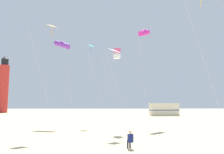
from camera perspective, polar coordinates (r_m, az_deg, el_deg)
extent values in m
cube|color=navy|center=(14.53, 4.85, -15.66)|extent=(0.38, 0.29, 0.52)
sphere|color=#D8A87F|center=(14.48, 4.84, -14.17)|extent=(0.20, 0.20, 0.20)
cylinder|color=#2D2D38|center=(14.76, 4.94, -16.46)|extent=(0.20, 0.38, 0.13)
cylinder|color=#2D2D38|center=(14.95, 4.74, -17.23)|extent=(0.11, 0.11, 0.42)
cylinder|color=#2D2D38|center=(14.71, 4.32, -16.50)|extent=(0.20, 0.38, 0.13)
cylinder|color=#2D2D38|center=(14.91, 4.13, -17.27)|extent=(0.11, 0.11, 0.42)
cylinder|color=silver|center=(20.54, -18.06, 0.23)|extent=(3.46, 0.69, 10.62)
cube|color=orange|center=(23.28, -15.52, 12.79)|extent=(1.22, 1.22, 0.40)
cylinder|color=orange|center=(23.07, -15.57, 11.26)|extent=(0.04, 0.04, 1.10)
cylinder|color=silver|center=(19.90, 1.68, -3.52)|extent=(2.61, 0.70, 8.11)
cube|color=white|center=(21.78, 0.55, 6.99)|extent=(1.22, 1.22, 0.40)
cylinder|color=white|center=(21.63, 0.55, 5.32)|extent=(0.04, 0.04, 1.10)
cylinder|color=silver|center=(23.16, -0.46, -3.50)|extent=(2.12, 1.56, 8.49)
cube|color=#E54C8C|center=(24.91, 1.29, 6.97)|extent=(0.82, 0.82, 0.44)
cube|color=white|center=(24.76, 1.29, 5.39)|extent=(0.82, 0.82, 0.44)
cylinder|color=silver|center=(29.41, -11.20, -1.70)|extent=(1.29, 2.38, 10.90)
cylinder|color=purple|center=(31.18, -12.94, 8.24)|extent=(2.53, 1.80, 1.48)
sphere|color=purple|center=(31.22, -12.93, 8.50)|extent=(0.76, 0.76, 0.76)
cylinder|color=silver|center=(17.67, 22.91, 3.91)|extent=(2.75, 1.26, 12.08)
cylinder|color=yellow|center=(20.71, 22.21, 17.99)|extent=(0.04, 0.04, 1.10)
cylinder|color=silver|center=(28.53, -4.05, -1.65)|extent=(3.14, 1.84, 10.92)
cube|color=#1EB2D1|center=(31.08, -5.53, 8.18)|extent=(1.22, 1.22, 0.40)
cylinder|color=#1EB2D1|center=(30.91, -5.55, 7.02)|extent=(0.04, 0.04, 1.10)
cylinder|color=silver|center=(29.02, 8.04, -0.10)|extent=(1.08, 0.80, 12.52)
cylinder|color=#D826A5|center=(30.94, 8.42, 11.37)|extent=(2.04, 2.42, 1.48)
sphere|color=#D826A5|center=(30.99, 8.41, 11.63)|extent=(0.76, 0.76, 0.76)
cylinder|color=red|center=(71.67, -26.57, -2.77)|extent=(2.80, 2.80, 14.00)
cylinder|color=black|center=(72.55, -26.24, 3.46)|extent=(2.00, 2.00, 1.80)
cone|color=black|center=(72.79, -26.18, 4.55)|extent=(2.20, 2.20, 1.00)
cube|color=beige|center=(51.53, 13.44, -8.26)|extent=(6.54, 2.72, 2.80)
cube|color=#4C608C|center=(51.53, 13.45, -8.42)|extent=(6.58, 2.76, 0.24)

